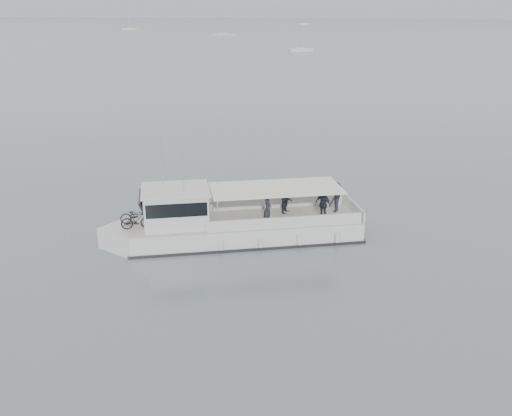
# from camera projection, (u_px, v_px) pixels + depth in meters

# --- Properties ---
(ground) EXTENTS (1400.00, 1400.00, 0.00)m
(ground) POSITION_uv_depth(u_px,v_px,m) (155.00, 244.00, 26.57)
(ground) COLOR slate
(ground) RESTS_ON ground
(headland) EXTENTS (1400.00, 90.00, 28.00)m
(headland) POSITION_uv_depth(u_px,v_px,m) (374.00, 2.00, 538.06)
(headland) COLOR #939EA8
(headland) RESTS_ON ground
(tour_boat) EXTENTS (11.95, 6.76, 5.14)m
(tour_boat) POSITION_uv_depth(u_px,v_px,m) (223.00, 224.00, 26.68)
(tour_boat) COLOR silver
(tour_boat) RESTS_ON ground
(moored_fleet) EXTENTS (444.81, 311.59, 11.28)m
(moored_fleet) POSITION_uv_depth(u_px,v_px,m) (298.00, 32.00, 238.33)
(moored_fleet) COLOR silver
(moored_fleet) RESTS_ON ground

